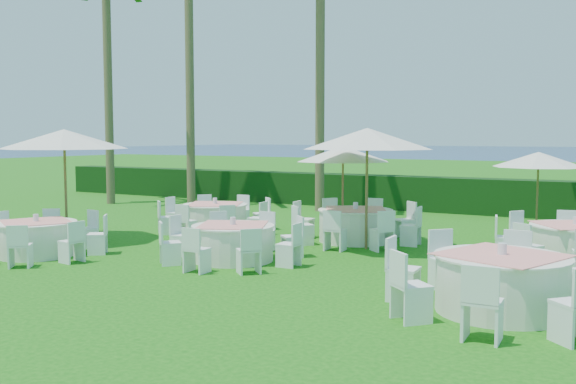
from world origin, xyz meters
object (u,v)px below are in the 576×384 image
object	(u,v)px
umbrella_c	(343,154)
umbrella_a	(64,139)
banquet_table_e	(355,224)
umbrella_b	(367,139)
umbrella_d	(538,160)
banquet_table_b	(233,242)
banquet_table_a	(37,238)
banquet_table_d	(215,217)
banquet_table_c	(501,282)
banquet_table_f	(575,243)

from	to	relation	value
umbrella_c	umbrella_a	bearing A→B (deg)	-144.23
banquet_table_e	umbrella_a	world-z (taller)	umbrella_a
umbrella_a	umbrella_b	xyz separation A→B (m)	(7.00, 2.60, 0.02)
umbrella_c	umbrella_d	distance (m)	4.96
banquet_table_b	umbrella_a	distance (m)	5.53
banquet_table_a	umbrella_b	world-z (taller)	umbrella_b
banquet_table_d	umbrella_a	xyz separation A→B (m)	(-2.36, -3.06, 2.14)
banquet_table_b	umbrella_c	size ratio (longest dim) A/B	1.21
banquet_table_a	banquet_table_b	distance (m)	4.42
banquet_table_b	banquet_table_d	world-z (taller)	banquet_table_d
umbrella_b	umbrella_a	bearing A→B (deg)	-159.60
banquet_table_c	umbrella_d	size ratio (longest dim) A/B	1.52
banquet_table_e	banquet_table_f	distance (m)	5.07
banquet_table_c	umbrella_a	world-z (taller)	umbrella_a
umbrella_c	banquet_table_a	bearing A→B (deg)	-129.03
banquet_table_d	banquet_table_f	xyz separation A→B (m)	(9.06, 0.09, 0.01)
banquet_table_e	umbrella_b	world-z (taller)	umbrella_b
banquet_table_f	umbrella_d	xyz separation A→B (m)	(-1.19, 3.00, 1.61)
banquet_table_c	banquet_table_f	size ratio (longest dim) A/B	1.09
banquet_table_c	umbrella_c	size ratio (longest dim) A/B	1.38
banquet_table_f	umbrella_b	size ratio (longest dim) A/B	1.03
banquet_table_c	umbrella_d	world-z (taller)	umbrella_d
banquet_table_f	umbrella_c	size ratio (longest dim) A/B	1.27
banquet_table_b	umbrella_c	distance (m)	4.61
umbrella_a	umbrella_c	world-z (taller)	umbrella_a
banquet_table_a	umbrella_d	bearing A→B (deg)	40.36
banquet_table_a	banquet_table_d	distance (m)	4.98
banquet_table_d	banquet_table_c	bearing A→B (deg)	-28.10
banquet_table_b	umbrella_a	bearing A→B (deg)	178.86
umbrella_c	banquet_table_e	bearing A→B (deg)	-45.71
banquet_table_c	banquet_table_d	bearing A→B (deg)	151.90
banquet_table_d	banquet_table_a	bearing A→B (deg)	-106.08
banquet_table_d	banquet_table_e	size ratio (longest dim) A/B	0.95
banquet_table_a	banquet_table_d	bearing A→B (deg)	73.92
banquet_table_c	umbrella_b	distance (m)	5.96
banquet_table_b	umbrella_d	distance (m)	8.25
banquet_table_a	umbrella_c	size ratio (longest dim) A/B	1.20
umbrella_a	umbrella_c	bearing A→B (deg)	35.77
banquet_table_e	umbrella_a	size ratio (longest dim) A/B	1.06
umbrella_b	umbrella_d	distance (m)	4.83
banquet_table_b	umbrella_d	size ratio (longest dim) A/B	1.33
banquet_table_a	umbrella_d	world-z (taller)	umbrella_d
umbrella_d	banquet_table_c	bearing A→B (deg)	-85.63
banquet_table_d	umbrella_d	size ratio (longest dim) A/B	1.35
umbrella_a	banquet_table_b	bearing A→B (deg)	-1.14
banquet_table_a	umbrella_b	bearing A→B (deg)	35.69
banquet_table_a	umbrella_b	xyz separation A→B (m)	(6.02, 4.32, 2.17)
umbrella_a	umbrella_d	xyz separation A→B (m)	(10.24, 6.15, -0.52)
banquet_table_f	umbrella_d	world-z (taller)	umbrella_d
banquet_table_f	umbrella_a	size ratio (longest dim) A/B	1.04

